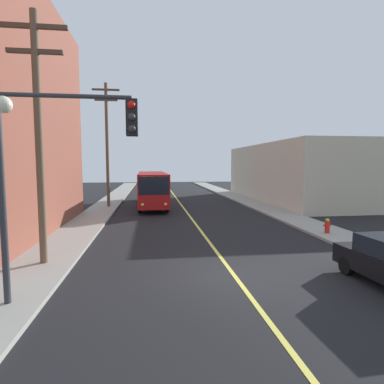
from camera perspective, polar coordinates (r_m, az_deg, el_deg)
ground_plane at (r=11.68m, az=7.80°, el=-15.01°), size 120.00×120.00×0.00m
sidewalk_left at (r=21.38m, az=-19.12°, el=-5.77°), size 2.50×90.00×0.15m
sidewalk_right at (r=23.29m, az=18.62°, el=-4.88°), size 2.50×90.00×0.15m
lane_stripe_center at (r=26.05m, az=-0.96°, el=-3.73°), size 0.16×60.00×0.01m
building_right_warehouse at (r=37.22m, az=20.45°, el=3.35°), size 12.00×21.51×6.15m
city_bus at (r=30.12m, az=-7.32°, el=0.90°), size 2.77×12.20×3.20m
utility_pole_near at (r=13.36m, az=-26.39°, el=10.61°), size 2.40×0.28×9.54m
utility_pole_mid at (r=29.45m, az=-15.34°, el=9.23°), size 2.40×0.28×11.09m
traffic_signal_left_corner at (r=9.28m, az=-23.13°, el=6.54°), size 3.75×0.48×6.00m
fire_hydrant at (r=19.10m, az=23.59°, el=-5.65°), size 0.44×0.26×0.84m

